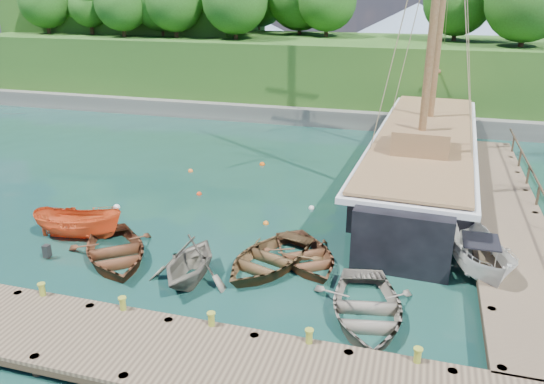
{
  "coord_description": "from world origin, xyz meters",
  "views": [
    {
      "loc": [
        7.5,
        -17.5,
        10.09
      ],
      "look_at": [
        1.64,
        2.65,
        2.0
      ],
      "focal_mm": 35.0,
      "sensor_mm": 36.0,
      "label": 1
    }
  ],
  "objects_px": {
    "rowboat_2": "(268,267)",
    "rowboat_3": "(365,319)",
    "rowboat_1": "(191,280)",
    "cabin_boat_white": "(476,275)",
    "motorboat_orange": "(81,238)",
    "rowboat_4": "(306,263)",
    "schooner": "(423,161)",
    "rowboat_0": "(116,260)"
  },
  "relations": [
    {
      "from": "rowboat_2",
      "to": "motorboat_orange",
      "type": "xyz_separation_m",
      "value": [
        -8.5,
        0.18,
        0.0
      ]
    },
    {
      "from": "rowboat_2",
      "to": "motorboat_orange",
      "type": "relative_size",
      "value": 1.18
    },
    {
      "from": "rowboat_4",
      "to": "schooner",
      "type": "relative_size",
      "value": 0.15
    },
    {
      "from": "rowboat_3",
      "to": "rowboat_4",
      "type": "xyz_separation_m",
      "value": [
        -2.72,
        3.16,
        0.0
      ]
    },
    {
      "from": "cabin_boat_white",
      "to": "schooner",
      "type": "xyz_separation_m",
      "value": [
        -2.29,
        10.18,
        1.18
      ]
    },
    {
      "from": "rowboat_0",
      "to": "rowboat_1",
      "type": "bearing_deg",
      "value": -48.19
    },
    {
      "from": "motorboat_orange",
      "to": "rowboat_4",
      "type": "bearing_deg",
      "value": -95.35
    },
    {
      "from": "rowboat_4",
      "to": "schooner",
      "type": "xyz_separation_m",
      "value": [
        4.08,
        11.04,
        1.18
      ]
    },
    {
      "from": "rowboat_1",
      "to": "motorboat_orange",
      "type": "distance_m",
      "value": 6.36
    },
    {
      "from": "rowboat_1",
      "to": "rowboat_4",
      "type": "relative_size",
      "value": 0.84
    },
    {
      "from": "rowboat_0",
      "to": "cabin_boat_white",
      "type": "distance_m",
      "value": 13.95
    },
    {
      "from": "rowboat_1",
      "to": "cabin_boat_white",
      "type": "bearing_deg",
      "value": 16.95
    },
    {
      "from": "rowboat_0",
      "to": "rowboat_4",
      "type": "distance_m",
      "value": 7.55
    },
    {
      "from": "rowboat_3",
      "to": "rowboat_4",
      "type": "relative_size",
      "value": 1.15
    },
    {
      "from": "cabin_boat_white",
      "to": "schooner",
      "type": "distance_m",
      "value": 10.5
    },
    {
      "from": "rowboat_0",
      "to": "cabin_boat_white",
      "type": "bearing_deg",
      "value": -27.03
    },
    {
      "from": "rowboat_3",
      "to": "rowboat_4",
      "type": "bearing_deg",
      "value": 119.89
    },
    {
      "from": "rowboat_3",
      "to": "schooner",
      "type": "xyz_separation_m",
      "value": [
        1.36,
        14.2,
        1.18
      ]
    },
    {
      "from": "rowboat_2",
      "to": "schooner",
      "type": "height_order",
      "value": "schooner"
    },
    {
      "from": "rowboat_0",
      "to": "motorboat_orange",
      "type": "xyz_separation_m",
      "value": [
        -2.54,
        1.33,
        0.0
      ]
    },
    {
      "from": "rowboat_2",
      "to": "schooner",
      "type": "relative_size",
      "value": 0.16
    },
    {
      "from": "rowboat_1",
      "to": "rowboat_3",
      "type": "relative_size",
      "value": 0.73
    },
    {
      "from": "rowboat_3",
      "to": "schooner",
      "type": "bearing_deg",
      "value": 73.67
    },
    {
      "from": "cabin_boat_white",
      "to": "schooner",
      "type": "relative_size",
      "value": 0.16
    },
    {
      "from": "rowboat_4",
      "to": "motorboat_orange",
      "type": "distance_m",
      "value": 9.86
    },
    {
      "from": "rowboat_1",
      "to": "schooner",
      "type": "xyz_separation_m",
      "value": [
        7.88,
        13.54,
        1.18
      ]
    },
    {
      "from": "motorboat_orange",
      "to": "cabin_boat_white",
      "type": "distance_m",
      "value": 16.29
    },
    {
      "from": "rowboat_0",
      "to": "rowboat_4",
      "type": "xyz_separation_m",
      "value": [
        7.3,
        1.9,
        0.0
      ]
    },
    {
      "from": "rowboat_1",
      "to": "cabin_boat_white",
      "type": "distance_m",
      "value": 10.71
    },
    {
      "from": "rowboat_3",
      "to": "cabin_boat_white",
      "type": "relative_size",
      "value": 1.03
    },
    {
      "from": "rowboat_3",
      "to": "rowboat_1",
      "type": "bearing_deg",
      "value": 163.36
    },
    {
      "from": "rowboat_0",
      "to": "cabin_boat_white",
      "type": "xyz_separation_m",
      "value": [
        13.68,
        2.76,
        0.0
      ]
    },
    {
      "from": "rowboat_1",
      "to": "rowboat_2",
      "type": "height_order",
      "value": "rowboat_1"
    },
    {
      "from": "cabin_boat_white",
      "to": "rowboat_4",
      "type": "bearing_deg",
      "value": 172.42
    },
    {
      "from": "rowboat_1",
      "to": "rowboat_3",
      "type": "xyz_separation_m",
      "value": [
        6.52,
        -0.66,
        0.0
      ]
    },
    {
      "from": "rowboat_3",
      "to": "rowboat_2",
      "type": "bearing_deg",
      "value": 138.38
    },
    {
      "from": "rowboat_1",
      "to": "cabin_boat_white",
      "type": "xyz_separation_m",
      "value": [
        10.17,
        3.36,
        0.0
      ]
    },
    {
      "from": "motorboat_orange",
      "to": "schooner",
      "type": "bearing_deg",
      "value": -58.83
    },
    {
      "from": "rowboat_0",
      "to": "rowboat_3",
      "type": "bearing_deg",
      "value": -45.62
    },
    {
      "from": "motorboat_orange",
      "to": "schooner",
      "type": "distance_m",
      "value": 18.17
    },
    {
      "from": "rowboat_2",
      "to": "rowboat_3",
      "type": "xyz_separation_m",
      "value": [
        4.07,
        -2.42,
        0.0
      ]
    },
    {
      "from": "rowboat_3",
      "to": "cabin_boat_white",
      "type": "bearing_deg",
      "value": 36.91
    }
  ]
}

